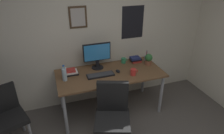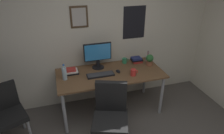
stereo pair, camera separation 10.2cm
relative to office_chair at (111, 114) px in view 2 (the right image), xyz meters
name	(u,v)px [view 2 (the right image)]	position (x,y,z in m)	size (l,w,h in m)	color
wall_back	(94,32)	(0.05, 1.18, 0.77)	(4.40, 0.10, 2.60)	beige
desk	(110,76)	(0.20, 0.71, 0.15)	(1.71, 0.78, 0.75)	brown
office_chair	(111,114)	(0.00, 0.00, 0.00)	(0.59, 0.60, 0.95)	black
side_chair	(7,111)	(-1.35, 0.49, -0.03)	(0.54, 0.55, 0.88)	black
monitor	(98,54)	(0.06, 0.94, 0.46)	(0.46, 0.20, 0.43)	black
keyboard	(101,75)	(0.03, 0.66, 0.23)	(0.43, 0.15, 0.03)	black
computer_mouse	(118,71)	(0.33, 0.69, 0.24)	(0.06, 0.11, 0.04)	black
water_bottle	(64,73)	(-0.52, 0.70, 0.33)	(0.07, 0.07, 0.25)	silver
coffee_mug_near	(125,61)	(0.54, 0.98, 0.27)	(0.12, 0.08, 0.09)	#2D8C59
coffee_mug_far	(133,72)	(0.52, 0.52, 0.27)	(0.13, 0.09, 0.10)	red
potted_plant	(150,60)	(0.93, 0.78, 0.33)	(0.13, 0.13, 0.19)	brown
pen_cup	(148,58)	(0.97, 0.94, 0.28)	(0.07, 0.07, 0.20)	#9EA0A5
book_stack_left	(72,71)	(-0.40, 0.86, 0.26)	(0.21, 0.17, 0.08)	black
book_stack_right	(137,60)	(0.76, 0.95, 0.27)	(0.20, 0.15, 0.10)	#B22D28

